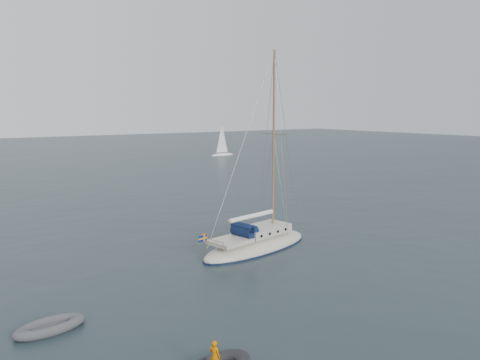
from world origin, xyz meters
TOP-DOWN VIEW (x-y plane):
  - ground at (0.00, 0.00)m, footprint 300.00×300.00m
  - sailboat at (3.32, 2.25)m, footprint 9.68×2.90m
  - dinghy at (-10.87, -2.32)m, footprint 3.01×1.36m
  - distant_yacht_b at (36.19, 59.08)m, footprint 5.43×2.90m

SIDE VIEW (x-z plane):
  - ground at x=0.00m, z-range 0.00..0.00m
  - dinghy at x=-10.87m, z-range -0.03..0.40m
  - sailboat at x=3.32m, z-range -5.85..7.93m
  - distant_yacht_b at x=36.19m, z-range -0.52..6.67m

